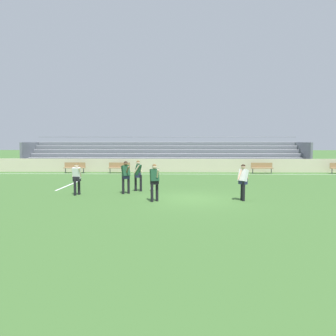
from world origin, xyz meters
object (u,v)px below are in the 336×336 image
Objects in this scene: player_dark_pressing_high at (154,179)px; player_dark_wide_left at (138,173)px; soccer_ball at (152,189)px; player_dark_dropping_back at (126,174)px; bleacher_stand at (165,155)px; player_white_overlapping at (243,179)px; bench_far_left at (119,167)px; player_white_wide_right at (77,176)px; bench_far_right at (75,167)px; bench_centre_sideline at (262,167)px.

player_dark_wide_left is at bearing 109.78° from player_dark_pressing_high.
player_dark_wide_left is at bearing -169.07° from soccer_ball.
player_dark_dropping_back is at bearing -120.89° from player_dark_wide_left.
player_white_overlapping is (4.14, -16.97, -0.39)m from bleacher_stand.
player_dark_dropping_back is at bearing -95.94° from bleacher_stand.
bench_far_left is at bearing 101.61° from player_dark_dropping_back.
bench_far_right is at bearing 107.77° from player_white_wide_right.
player_dark_pressing_high reaches higher than soccer_ball.
bench_far_right is 1.05× the size of player_dark_dropping_back.
bench_far_right is at bearing -151.03° from bleacher_stand.
player_dark_dropping_back is 7.80× the size of soccer_ball.
bench_far_left is 11.39m from player_white_wide_right.
bench_far_left is 11.15m from player_dark_dropping_back.
bench_centre_sideline is at bearing -27.02° from bleacher_stand.
player_dark_wide_left is 1.00× the size of player_white_overlapping.
bench_centre_sideline is at bearing 46.95° from player_dark_wide_left.
bench_far_left is 15.02m from player_white_overlapping.
player_dark_dropping_back is 2.70m from player_dark_pressing_high.
player_dark_dropping_back reaches higher than bench_far_right.
bleacher_stand is 15.24m from player_dark_dropping_back.
soccer_ball is (-8.61, -9.86, -0.44)m from bench_centre_sideline.
bench_far_right is at bearing 120.60° from player_dark_pressing_high.
player_white_wide_right is (-8.15, 1.35, -0.04)m from player_white_overlapping.
player_dark_pressing_high is 7.82× the size of soccer_ball.
bench_far_left is 10.40m from player_dark_wide_left.
player_dark_wide_left is 1.06m from player_dark_dropping_back.
bench_far_left is 10.48m from soccer_ball.
player_dark_dropping_back is 2.48m from player_white_wide_right.
bench_centre_sideline is 15.97m from bench_far_right.
bench_far_right is 1.10× the size of player_white_wide_right.
bench_far_right is 1.05× the size of player_dark_pressing_high.
player_white_wide_right reaches higher than bench_far_left.
player_dark_dropping_back is at bearing -78.39° from bench_far_left.
player_dark_wide_left is at bearing 24.79° from player_white_wide_right.
player_dark_dropping_back is at bearing 162.36° from player_white_overlapping.
soccer_ball is at bearing -91.20° from bleacher_stand.
soccer_ball is at bearing -131.11° from bench_centre_sideline.
player_dark_wide_left reaches higher than player_white_wide_right.
bench_far_left is 13.63m from player_dark_pressing_high.
player_white_wide_right is at bearing -104.40° from bleacher_stand.
player_white_overlapping is at bearing 4.62° from player_dark_pressing_high.
bench_centre_sideline is 15.45m from player_dark_pressing_high.
player_dark_pressing_high is 4.41m from player_white_wide_right.
bench_centre_sideline is at bearing 48.89° from soccer_ball.
bleacher_stand is 15.85× the size of player_dark_wide_left.
bench_far_right reaches higher than soccer_ball.
soccer_ball is at bearing 39.31° from player_dark_dropping_back.
bleacher_stand reaches higher than player_white_wide_right.
bench_centre_sideline is at bearing 47.82° from player_dark_dropping_back.
bench_centre_sideline and bench_far_right have the same top height.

